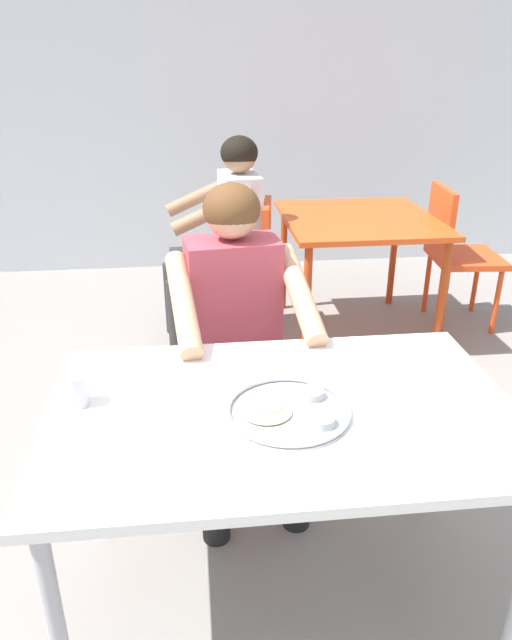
{
  "coord_description": "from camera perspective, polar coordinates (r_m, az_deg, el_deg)",
  "views": [
    {
      "loc": [
        -0.29,
        -1.38,
        1.61
      ],
      "look_at": [
        -0.11,
        0.23,
        0.88
      ],
      "focal_mm": 33.19,
      "sensor_mm": 36.0,
      "label": 1
    }
  ],
  "objects": [
    {
      "name": "chair_red_left",
      "position": [
        3.44,
        -0.72,
        5.57
      ],
      "size": [
        0.45,
        0.45,
        0.85
      ],
      "color": "#D6451B",
      "rests_on": "ground"
    },
    {
      "name": "table_foreground",
      "position": [
        1.67,
        2.44,
        -10.33
      ],
      "size": [
        1.28,
        0.81,
        0.73
      ],
      "color": "white",
      "rests_on": "ground"
    },
    {
      "name": "drinking_cup",
      "position": [
        1.69,
        -16.95,
        -6.37
      ],
      "size": [
        0.07,
        0.07,
        0.09
      ],
      "color": "silver",
      "rests_on": "table_foreground"
    },
    {
      "name": "table_background_red",
      "position": [
        3.57,
        9.85,
        8.52
      ],
      "size": [
        0.87,
        0.94,
        0.73
      ],
      "color": "#E04C19",
      "rests_on": "ground"
    },
    {
      "name": "patron_background",
      "position": [
        3.41,
        -3.1,
        9.24
      ],
      "size": [
        0.58,
        0.53,
        1.2
      ],
      "color": "#2D2D2D",
      "rests_on": "ground"
    },
    {
      "name": "chair_red_right",
      "position": [
        3.88,
        18.57,
        6.71
      ],
      "size": [
        0.44,
        0.46,
        0.88
      ],
      "color": "#E0471B",
      "rests_on": "ground"
    },
    {
      "name": "thali_tray",
      "position": [
        1.6,
        3.19,
        -8.66
      ],
      "size": [
        0.33,
        0.33,
        0.03
      ],
      "color": "#B7BABF",
      "rests_on": "table_foreground"
    },
    {
      "name": "chair_foreground",
      "position": [
        2.46,
        -2.54,
        -3.04
      ],
      "size": [
        0.46,
        0.46,
        0.81
      ],
      "color": "red",
      "rests_on": "ground"
    },
    {
      "name": "diner_foreground",
      "position": [
        2.16,
        -1.75,
        -0.1
      ],
      "size": [
        0.53,
        0.58,
        1.2
      ],
      "color": "black",
      "rests_on": "ground"
    },
    {
      "name": "ground_plane",
      "position": [
        2.16,
        3.94,
        -24.86
      ],
      "size": [
        12.0,
        12.0,
        0.05
      ],
      "primitive_type": "cube",
      "color": "gray"
    },
    {
      "name": "back_wall",
      "position": [
        4.74,
        -3.17,
        25.49
      ],
      "size": [
        12.0,
        0.12,
        3.4
      ],
      "primitive_type": "cube",
      "color": "silver",
      "rests_on": "ground"
    }
  ]
}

